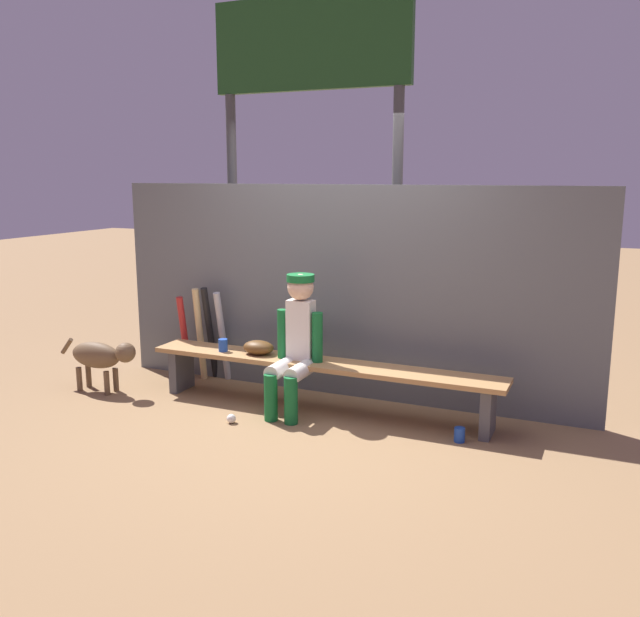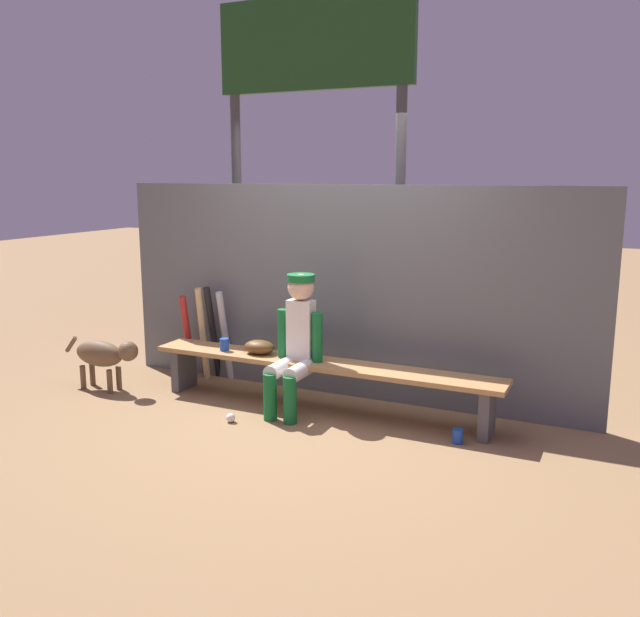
{
  "view_description": "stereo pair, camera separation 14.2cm",
  "coord_description": "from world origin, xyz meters",
  "px_view_note": "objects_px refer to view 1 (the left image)",
  "views": [
    {
      "loc": [
        2.2,
        -4.99,
        1.96
      ],
      "look_at": [
        0.0,
        0.0,
        0.88
      ],
      "focal_mm": 38.07,
      "sensor_mm": 36.0,
      "label": 1
    },
    {
      "loc": [
        2.32,
        -4.93,
        1.96
      ],
      "look_at": [
        0.0,
        0.0,
        0.88
      ],
      "focal_mm": 38.07,
      "sensor_mm": 36.0,
      "label": 2
    }
  ],
  "objects_px": {
    "bat_aluminum_red": "(185,338)",
    "bat_wood_natural": "(200,335)",
    "cup_on_bench": "(223,345)",
    "bat_aluminum_silver": "(223,337)",
    "cup_on_ground": "(459,435)",
    "dog": "(101,356)",
    "dugout_bench": "(320,371)",
    "baseball": "(231,419)",
    "scoreboard": "(316,93)",
    "player_seated": "(295,340)",
    "bat_aluminum_black": "(210,333)",
    "baseball_glove": "(258,347)"
  },
  "relations": [
    {
      "from": "baseball",
      "to": "cup_on_bench",
      "type": "relative_size",
      "value": 0.67
    },
    {
      "from": "cup_on_bench",
      "to": "bat_aluminum_silver",
      "type": "bearing_deg",
      "value": 122.52
    },
    {
      "from": "dugout_bench",
      "to": "baseball",
      "type": "xyz_separation_m",
      "value": [
        -0.53,
        -0.56,
        -0.31
      ]
    },
    {
      "from": "dugout_bench",
      "to": "bat_aluminum_black",
      "type": "distance_m",
      "value": 1.38
    },
    {
      "from": "bat_aluminum_black",
      "to": "dugout_bench",
      "type": "bearing_deg",
      "value": -15.95
    },
    {
      "from": "cup_on_ground",
      "to": "scoreboard",
      "type": "height_order",
      "value": "scoreboard"
    },
    {
      "from": "baseball",
      "to": "bat_aluminum_silver",
      "type": "bearing_deg",
      "value": 124.72
    },
    {
      "from": "cup_on_ground",
      "to": "cup_on_bench",
      "type": "distance_m",
      "value": 2.19
    },
    {
      "from": "bat_wood_natural",
      "to": "bat_aluminum_red",
      "type": "distance_m",
      "value": 0.17
    },
    {
      "from": "player_seated",
      "to": "bat_wood_natural",
      "type": "distance_m",
      "value": 1.29
    },
    {
      "from": "scoreboard",
      "to": "baseball",
      "type": "bearing_deg",
      "value": -89.74
    },
    {
      "from": "baseball_glove",
      "to": "bat_wood_natural",
      "type": "height_order",
      "value": "bat_wood_natural"
    },
    {
      "from": "baseball_glove",
      "to": "bat_aluminum_red",
      "type": "height_order",
      "value": "bat_aluminum_red"
    },
    {
      "from": "baseball_glove",
      "to": "bat_aluminum_black",
      "type": "relative_size",
      "value": 0.3
    },
    {
      "from": "cup_on_bench",
      "to": "dog",
      "type": "xyz_separation_m",
      "value": [
        -1.11,
        -0.31,
        -0.15
      ]
    },
    {
      "from": "bat_aluminum_silver",
      "to": "baseball",
      "type": "height_order",
      "value": "bat_aluminum_silver"
    },
    {
      "from": "cup_on_ground",
      "to": "player_seated",
      "type": "bearing_deg",
      "value": 175.64
    },
    {
      "from": "bat_wood_natural",
      "to": "scoreboard",
      "type": "relative_size",
      "value": 0.24
    },
    {
      "from": "bat_aluminum_black",
      "to": "cup_on_bench",
      "type": "relative_size",
      "value": 8.44
    },
    {
      "from": "player_seated",
      "to": "bat_aluminum_red",
      "type": "bearing_deg",
      "value": 163.96
    },
    {
      "from": "bat_aluminum_silver",
      "to": "player_seated",
      "type": "bearing_deg",
      "value": -25.58
    },
    {
      "from": "player_seated",
      "to": "dog",
      "type": "xyz_separation_m",
      "value": [
        -1.85,
        -0.24,
        -0.28
      ]
    },
    {
      "from": "bat_aluminum_black",
      "to": "bat_aluminum_red",
      "type": "distance_m",
      "value": 0.25
    },
    {
      "from": "player_seated",
      "to": "baseball",
      "type": "height_order",
      "value": "player_seated"
    },
    {
      "from": "bat_aluminum_red",
      "to": "bat_aluminum_silver",
      "type": "bearing_deg",
      "value": 12.75
    },
    {
      "from": "baseball",
      "to": "player_seated",
      "type": "bearing_deg",
      "value": 52.36
    },
    {
      "from": "dog",
      "to": "bat_aluminum_black",
      "type": "bearing_deg",
      "value": 45.72
    },
    {
      "from": "bat_wood_natural",
      "to": "scoreboard",
      "type": "height_order",
      "value": "scoreboard"
    },
    {
      "from": "player_seated",
      "to": "cup_on_bench",
      "type": "distance_m",
      "value": 0.75
    },
    {
      "from": "baseball_glove",
      "to": "cup_on_ground",
      "type": "xyz_separation_m",
      "value": [
        1.81,
        -0.21,
        -0.43
      ]
    },
    {
      "from": "bat_aluminum_black",
      "to": "scoreboard",
      "type": "relative_size",
      "value": 0.24
    },
    {
      "from": "cup_on_bench",
      "to": "scoreboard",
      "type": "relative_size",
      "value": 0.03
    },
    {
      "from": "baseball_glove",
      "to": "bat_aluminum_red",
      "type": "bearing_deg",
      "value": 163.4
    },
    {
      "from": "bat_aluminum_black",
      "to": "cup_on_bench",
      "type": "bearing_deg",
      "value": -45.89
    },
    {
      "from": "cup_on_ground",
      "to": "baseball_glove",
      "type": "bearing_deg",
      "value": 173.27
    },
    {
      "from": "bat_aluminum_red",
      "to": "cup_on_ground",
      "type": "relative_size",
      "value": 7.46
    },
    {
      "from": "bat_wood_natural",
      "to": "cup_on_ground",
      "type": "bearing_deg",
      "value": -11.29
    },
    {
      "from": "player_seated",
      "to": "cup_on_bench",
      "type": "xyz_separation_m",
      "value": [
        -0.74,
        0.07,
        -0.14
      ]
    },
    {
      "from": "bat_aluminum_silver",
      "to": "cup_on_ground",
      "type": "bearing_deg",
      "value": -13.71
    },
    {
      "from": "baseball_glove",
      "to": "bat_wood_natural",
      "type": "relative_size",
      "value": 0.31
    },
    {
      "from": "bat_aluminum_red",
      "to": "bat_wood_natural",
      "type": "bearing_deg",
      "value": 6.98
    },
    {
      "from": "cup_on_bench",
      "to": "bat_wood_natural",
      "type": "bearing_deg",
      "value": 143.66
    },
    {
      "from": "bat_aluminum_silver",
      "to": "cup_on_bench",
      "type": "distance_m",
      "value": 0.49
    },
    {
      "from": "bat_wood_natural",
      "to": "dog",
      "type": "distance_m",
      "value": 0.92
    },
    {
      "from": "player_seated",
      "to": "bat_aluminum_silver",
      "type": "bearing_deg",
      "value": 154.42
    },
    {
      "from": "baseball_glove",
      "to": "bat_wood_natural",
      "type": "xyz_separation_m",
      "value": [
        -0.81,
        0.31,
        -0.03
      ]
    },
    {
      "from": "scoreboard",
      "to": "dugout_bench",
      "type": "bearing_deg",
      "value": -64.32
    },
    {
      "from": "player_seated",
      "to": "scoreboard",
      "type": "bearing_deg",
      "value": 106.45
    },
    {
      "from": "bat_wood_natural",
      "to": "bat_aluminum_red",
      "type": "bearing_deg",
      "value": -173.02
    },
    {
      "from": "cup_on_ground",
      "to": "cup_on_bench",
      "type": "relative_size",
      "value": 1.0
    }
  ]
}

